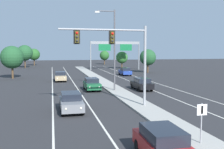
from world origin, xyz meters
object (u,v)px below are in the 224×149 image
(tree_far_left_b, at_px, (12,57))
(car_oncoming_green, at_px, (92,84))
(car_receding_blue, at_px, (125,71))
(car_oncoming_tan, at_px, (60,76))
(tree_far_left_c, at_px, (25,53))
(tree_far_right_c, at_px, (148,57))
(street_lamp_median, at_px, (113,45))
(highway_sign_gantry, at_px, (115,46))
(tree_far_right_b, at_px, (122,57))
(tree_far_left_a, at_px, (34,55))
(car_oncoming_grey, at_px, (71,102))
(median_sign_post, at_px, (202,117))
(car_receding_black, at_px, (142,84))
(car_oncoming_red, at_px, (164,145))
(overhead_signal_mast, at_px, (119,49))
(tree_far_right_a, at_px, (104,55))

(tree_far_left_b, bearing_deg, car_oncoming_green, -54.38)
(car_oncoming_green, distance_m, car_receding_blue, 20.54)
(car_oncoming_tan, xyz_separation_m, tree_far_left_c, (-9.06, 35.90, 3.55))
(tree_far_right_c, bearing_deg, street_lamp_median, -119.80)
(car_oncoming_tan, bearing_deg, highway_sign_gantry, 55.80)
(car_receding_blue, relative_size, tree_far_right_b, 0.94)
(tree_far_left_a, bearing_deg, car_oncoming_grey, -83.92)
(median_sign_post, height_order, street_lamp_median, street_lamp_median)
(car_receding_blue, relative_size, highway_sign_gantry, 0.34)
(car_receding_black, xyz_separation_m, tree_far_right_c, (10.11, 24.28, 2.71))
(median_sign_post, bearing_deg, car_oncoming_red, -152.71)
(tree_far_left_a, xyz_separation_m, tree_far_right_c, (27.37, -35.31, -0.18))
(car_oncoming_red, bearing_deg, street_lamp_median, 83.29)
(overhead_signal_mast, xyz_separation_m, car_oncoming_red, (-0.77, -11.37, -4.51))
(median_sign_post, height_order, car_oncoming_grey, median_sign_post)
(car_oncoming_green, xyz_separation_m, tree_far_right_a, (13.65, 59.31, 2.45))
(tree_far_left_b, bearing_deg, tree_far_right_a, 58.87)
(tree_far_left_a, distance_m, tree_far_right_a, 24.53)
(car_receding_blue, relative_size, tree_far_right_c, 0.83)
(overhead_signal_mast, xyz_separation_m, tree_far_right_c, (15.72, 33.90, -1.81))
(median_sign_post, relative_size, tree_far_right_a, 0.44)
(car_oncoming_red, relative_size, tree_far_right_b, 0.94)
(car_oncoming_red, bearing_deg, tree_far_left_a, 97.68)
(tree_far_left_c, bearing_deg, street_lamp_median, -72.58)
(street_lamp_median, bearing_deg, tree_far_left_c, 107.42)
(car_oncoming_red, relative_size, car_oncoming_tan, 1.00)
(car_oncoming_grey, xyz_separation_m, tree_far_right_b, (17.67, 48.39, 2.30))
(car_receding_blue, bearing_deg, median_sign_post, -99.96)
(tree_far_left_a, xyz_separation_m, tree_far_left_c, (-1.87, -11.46, 0.66))
(street_lamp_median, distance_m, tree_far_left_a, 61.35)
(highway_sign_gantry, bearing_deg, tree_far_left_b, -145.31)
(car_oncoming_tan, distance_m, tree_far_right_b, 31.90)
(tree_far_left_a, height_order, tree_far_left_b, tree_far_left_b)
(tree_far_left_b, xyz_separation_m, tree_far_right_c, (28.54, 6.25, -0.37))
(overhead_signal_mast, distance_m, tree_far_right_b, 50.04)
(car_oncoming_green, height_order, car_receding_black, same)
(car_receding_blue, bearing_deg, car_receding_black, -99.58)
(highway_sign_gantry, xyz_separation_m, tree_far_left_a, (-22.07, 25.46, -2.46))
(car_oncoming_tan, bearing_deg, tree_far_right_a, 70.28)
(median_sign_post, bearing_deg, tree_far_left_c, 102.96)
(street_lamp_median, relative_size, tree_far_left_c, 1.49)
(car_oncoming_red, xyz_separation_m, tree_far_right_a, (13.64, 81.55, 2.45))
(car_oncoming_tan, distance_m, highway_sign_gantry, 27.01)
(tree_far_right_c, bearing_deg, car_oncoming_grey, -120.33)
(tree_far_right_a, bearing_deg, tree_far_left_a, -177.73)
(car_oncoming_green, xyz_separation_m, tree_far_left_c, (-12.73, 46.88, 3.55))
(median_sign_post, xyz_separation_m, car_oncoming_grey, (-6.30, 9.68, -0.77))
(median_sign_post, relative_size, street_lamp_median, 0.22)
(car_oncoming_red, xyz_separation_m, car_oncoming_green, (-0.01, 22.23, 0.00))
(car_oncoming_grey, bearing_deg, car_oncoming_red, -72.68)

